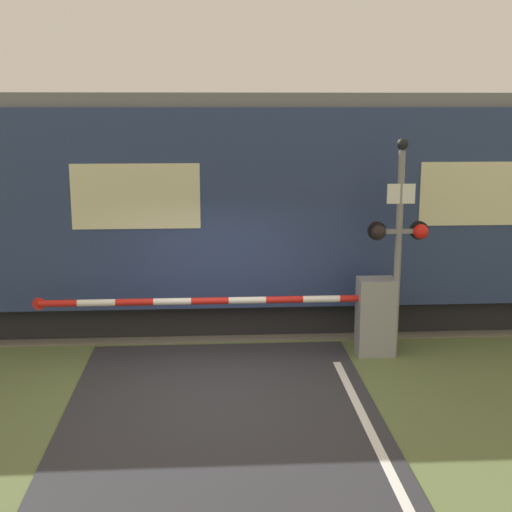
# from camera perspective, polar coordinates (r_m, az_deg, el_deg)

# --- Properties ---
(ground_plane) EXTENTS (80.00, 80.00, 0.00)m
(ground_plane) POSITION_cam_1_polar(r_m,az_deg,el_deg) (10.49, -2.82, -10.73)
(ground_plane) COLOR #5B6B3D
(track_bed) EXTENTS (36.00, 3.20, 0.13)m
(track_bed) POSITION_cam_1_polar(r_m,az_deg,el_deg) (13.99, -3.04, -4.71)
(track_bed) COLOR #666056
(track_bed) RESTS_ON ground_plane
(train) EXTENTS (21.33, 3.07, 4.25)m
(train) POSITION_cam_1_polar(r_m,az_deg,el_deg) (13.59, -8.89, 3.93)
(train) COLOR black
(train) RESTS_ON ground_plane
(crossing_barrier) EXTENTS (5.82, 0.44, 1.29)m
(crossing_barrier) POSITION_cam_1_polar(r_m,az_deg,el_deg) (11.79, 7.43, -4.62)
(crossing_barrier) COLOR gray
(crossing_barrier) RESTS_ON ground_plane
(signal_post) EXTENTS (0.98, 0.26, 3.55)m
(signal_post) POSITION_cam_1_polar(r_m,az_deg,el_deg) (11.55, 11.36, 1.61)
(signal_post) COLOR gray
(signal_post) RESTS_ON ground_plane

